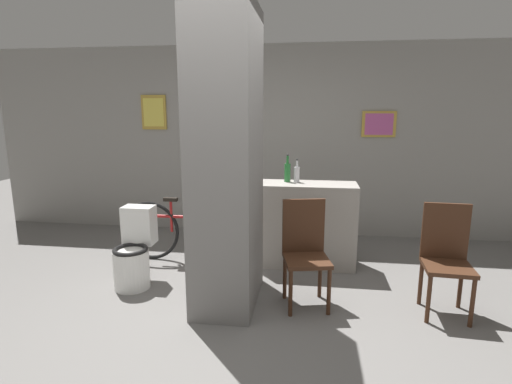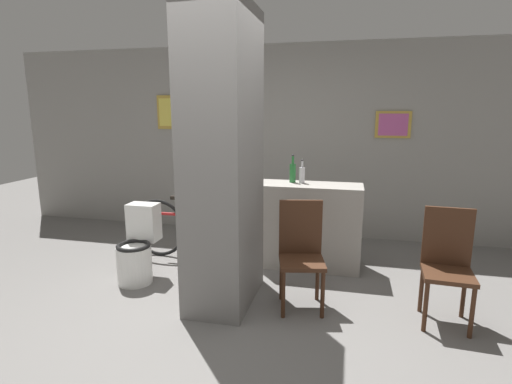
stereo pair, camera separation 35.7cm
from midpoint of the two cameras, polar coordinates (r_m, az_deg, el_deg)
ground_plane at (r=3.47m, az=-6.89°, el=-18.53°), size 14.00×14.00×0.00m
wall_back at (r=5.59m, az=-0.37°, el=7.23°), size 8.00×0.09×2.60m
pillar_center at (r=3.49m, az=-7.12°, el=4.37°), size 0.56×0.92×2.60m
counter_shelf at (r=4.52m, az=4.70°, el=-4.67°), size 1.13×0.44×0.94m
toilet at (r=4.26m, az=-19.37°, el=-8.31°), size 0.35×0.51×0.78m
chair_near_pillar at (r=3.62m, az=4.21°, el=-8.15°), size 0.46×0.46×0.95m
chair_by_doorway at (r=3.75m, az=23.10°, el=-8.36°), size 0.41×0.41×0.95m
bicycle at (r=4.69m, az=-11.00°, el=-5.56°), size 1.76×0.42×0.75m
bottle_tall at (r=4.48m, az=2.24°, el=2.93°), size 0.07×0.07×0.32m
bottle_short at (r=4.46m, az=3.58°, el=2.63°), size 0.06×0.06×0.27m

